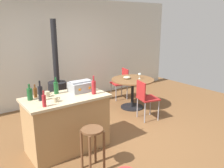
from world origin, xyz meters
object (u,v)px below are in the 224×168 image
bottle_3 (30,94)px  bottle_5 (35,92)px  dining_table (133,86)px  cup_0 (47,94)px  folding_chair_far (121,81)px  wood_stove (57,89)px  cup_1 (56,99)px  serving_bowl (127,77)px  kitchen_island (67,123)px  bottle_1 (44,100)px  wooden_stool (93,141)px  bottle_0 (56,87)px  toolbox (81,86)px  bottle_2 (40,93)px  folding_chair_near (145,97)px  wine_glass (140,75)px  bottle_4 (94,87)px

bottle_3 → bottle_5: size_ratio=1.19×
dining_table → cup_0: 2.53m
folding_chair_far → wood_stove: (-1.79, 0.26, 0.03)m
cup_1 → serving_bowl: 2.55m
kitchen_island → bottle_1: bearing=-151.1°
wooden_stool → cup_0: size_ratio=5.66×
bottle_0 → bottle_1: bottle_0 is taller
wood_stove → cup_0: size_ratio=18.90×
folding_chair_far → bottle_5: 3.14m
toolbox → bottle_3: size_ratio=1.51×
bottle_1 → bottle_2: 0.30m
wooden_stool → serving_bowl: serving_bowl is taller
wood_stove → bottle_3: wood_stove is taller
cup_1 → serving_bowl: (2.31, 1.07, -0.20)m
toolbox → bottle_2: bottle_2 is taller
folding_chair_near → bottle_0: 2.05m
wooden_stool → bottle_2: (-0.42, 0.80, 0.59)m
serving_bowl → wood_stove: bearing=148.4°
folding_chair_far → cup_0: bearing=-152.3°
kitchen_island → dining_table: 2.32m
folding_chair_near → folding_chair_far: (0.49, 1.46, -0.03)m
cup_0 → serving_bowl: cup_0 is taller
bottle_5 → serving_bowl: bottle_5 is taller
wine_glass → bottle_1: bearing=-160.5°
bottle_5 → dining_table: bearing=12.3°
dining_table → cup_0: cup_0 is taller
bottle_4 → cup_0: bottle_4 is taller
folding_chair_far → cup_0: (-2.65, -1.39, 0.49)m
dining_table → bottle_1: bottle_1 is taller
bottle_0 → bottle_3: bearing=-172.4°
wooden_stool → dining_table: (2.14, 1.57, 0.10)m
folding_chair_far → bottle_4: size_ratio=2.70×
kitchen_island → folding_chair_far: (2.41, 1.55, 0.02)m
bottle_1 → cup_0: (0.20, 0.41, -0.05)m
folding_chair_near → wood_stove: (-1.30, 1.72, 0.00)m
wooden_stool → folding_chair_far: bearing=44.2°
toolbox → cup_0: (-0.58, 0.06, -0.05)m
cup_0 → bottle_0: bearing=21.1°
kitchen_island → bottle_2: bearing=172.8°
bottle_1 → bottle_2: bearing=79.6°
cup_1 → wine_glass: 2.71m
bottle_5 → wine_glass: (2.73, 0.49, -0.17)m
dining_table → toolbox: size_ratio=2.73×
wooden_stool → bottle_0: size_ratio=2.34×
dining_table → bottle_0: size_ratio=3.75×
wooden_stool → bottle_2: size_ratio=2.08×
kitchen_island → wooden_stool: size_ratio=2.07×
cup_1 → toolbox: bearing=23.7°
wooden_stool → bottle_4: size_ratio=2.08×
bottle_2 → cup_0: (0.15, 0.12, -0.08)m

